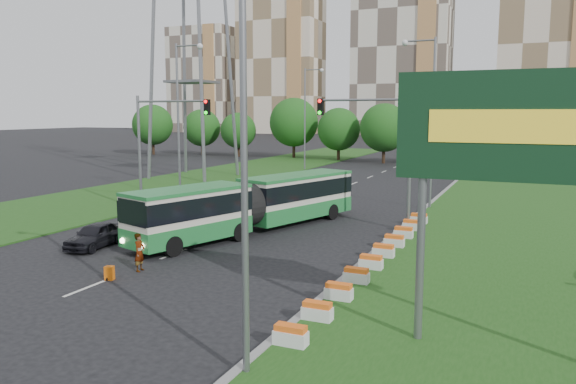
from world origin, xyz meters
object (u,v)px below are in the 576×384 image
at_px(traffic_mast_median, 383,139).
at_px(articulated_bus, 250,204).
at_px(pedestrian, 140,252).
at_px(car_left_far, 217,200).
at_px(billboard, 509,139).
at_px(traffic_mast_left, 158,135).
at_px(shopping_trolley, 109,273).
at_px(car_left_near, 95,235).

xyz_separation_m(traffic_mast_median, articulated_bus, (-6.77, -3.83, -3.73)).
bearing_deg(articulated_bus, pedestrian, -75.65).
height_order(articulated_bus, car_left_far, articulated_bus).
distance_m(billboard, traffic_mast_left, 27.16).
relative_size(traffic_mast_left, articulated_bus, 0.50).
distance_m(billboard, shopping_trolley, 16.30).
distance_m(billboard, car_left_near, 21.20).
xyz_separation_m(traffic_mast_median, car_left_far, (-11.94, 1.17, -4.56)).
bearing_deg(shopping_trolley, articulated_bus, 73.36).
height_order(car_left_far, shopping_trolley, car_left_far).
xyz_separation_m(car_left_far, pedestrian, (4.58, -14.27, 0.05)).
height_order(articulated_bus, pedestrian, articulated_bus).
bearing_deg(articulated_bus, traffic_mast_median, 47.52).
relative_size(articulated_bus, car_left_near, 4.27).
height_order(traffic_mast_median, articulated_bus, traffic_mast_median).
relative_size(traffic_mast_median, shopping_trolley, 13.78).
bearing_deg(car_left_near, shopping_trolley, -49.44).
relative_size(billboard, shopping_trolley, 13.78).
height_order(billboard, traffic_mast_left, same).
bearing_deg(traffic_mast_left, car_left_near, -72.96).
xyz_separation_m(traffic_mast_left, pedestrian, (7.80, -12.11, -4.51)).
xyz_separation_m(traffic_mast_left, shopping_trolley, (7.48, -13.69, -5.06)).
height_order(car_left_near, pedestrian, pedestrian).
xyz_separation_m(billboard, car_left_near, (-19.72, 5.50, -5.52)).
relative_size(traffic_mast_left, shopping_trolley, 13.78).
bearing_deg(pedestrian, billboard, -109.12).
height_order(car_left_far, pedestrian, pedestrian).
bearing_deg(articulated_bus, shopping_trolley, -76.77).
bearing_deg(shopping_trolley, billboard, -16.84).
bearing_deg(traffic_mast_median, shopping_trolley, -117.60).
bearing_deg(car_left_far, pedestrian, -72.96).
distance_m(pedestrian, shopping_trolley, 1.70).
xyz_separation_m(articulated_bus, car_left_near, (-5.47, -6.67, -0.98)).
relative_size(articulated_bus, shopping_trolley, 27.62).
height_order(traffic_mast_median, pedestrian, traffic_mast_median).
bearing_deg(shopping_trolley, car_left_near, 125.65).
bearing_deg(billboard, car_left_far, 138.50).
bearing_deg(billboard, articulated_bus, 139.49).
distance_m(traffic_mast_left, car_left_far, 5.99).
bearing_deg(car_left_near, articulated_bus, 43.66).
height_order(billboard, shopping_trolley, billboard).
bearing_deg(shopping_trolley, traffic_mast_left, 106.79).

